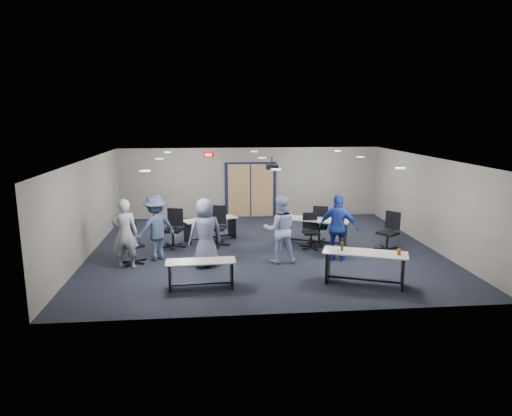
{
  "coord_description": "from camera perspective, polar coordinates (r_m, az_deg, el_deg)",
  "views": [
    {
      "loc": [
        -1.49,
        -12.95,
        3.89
      ],
      "look_at": [
        -0.25,
        -0.3,
        1.32
      ],
      "focal_mm": 32.0,
      "sensor_mm": 36.0,
      "label": 1
    }
  ],
  "objects": [
    {
      "name": "table_back_right",
      "position": [
        14.07,
        7.47,
        -2.38
      ],
      "size": [
        2.09,
        1.43,
        0.81
      ],
      "rotation": [
        0.0,
        0.0,
        -0.42
      ],
      "color": "#BCB8B1",
      "rests_on": "floor"
    },
    {
      "name": "table_front_right",
      "position": [
        11.02,
        13.43,
        -6.57
      ],
      "size": [
        2.02,
        1.29,
        1.07
      ],
      "rotation": [
        0.0,
        0.0,
        -0.37
      ],
      "color": "#BCB8B1",
      "rests_on": "floor"
    },
    {
      "name": "chair_back_a",
      "position": [
        13.88,
        -10.37,
        -2.56
      ],
      "size": [
        0.9,
        0.9,
        1.15
      ],
      "primitive_type": null,
      "rotation": [
        0.0,
        0.0,
        -0.29
      ],
      "color": "black",
      "rests_on": "floor"
    },
    {
      "name": "chair_back_b",
      "position": [
        13.89,
        -4.97,
        -2.3
      ],
      "size": [
        0.91,
        0.91,
        1.2
      ],
      "primitive_type": null,
      "rotation": [
        0.0,
        0.0,
        -0.23
      ],
      "color": "black",
      "rests_on": "floor"
    },
    {
      "name": "person_plaid",
      "position": [
        11.92,
        -6.35,
        -3.08
      ],
      "size": [
        1.03,
        0.82,
        1.83
      ],
      "primitive_type": "imported",
      "rotation": [
        0.0,
        0.0,
        3.44
      ],
      "color": "slate",
      "rests_on": "floor"
    },
    {
      "name": "left_wall",
      "position": [
        13.65,
        -20.37,
        -0.01
      ],
      "size": [
        0.04,
        9.0,
        2.7
      ],
      "primitive_type": "cube",
      "color": "gray",
      "rests_on": "floor"
    },
    {
      "name": "exit_sign",
      "position": [
        17.45,
        -5.96,
        6.65
      ],
      "size": [
        0.32,
        0.07,
        0.18
      ],
      "color": "black",
      "rests_on": "back_wall"
    },
    {
      "name": "table_back_left",
      "position": [
        14.53,
        -5.75,
        -2.19
      ],
      "size": [
        1.82,
        1.24,
        0.7
      ],
      "rotation": [
        0.0,
        0.0,
        0.43
      ],
      "color": "#BCB8B1",
      "rests_on": "floor"
    },
    {
      "name": "chair_back_d",
      "position": [
        14.28,
        7.93,
        -2.15
      ],
      "size": [
        0.9,
        0.9,
        1.12
      ],
      "primitive_type": null,
      "rotation": [
        0.0,
        0.0,
        -0.35
      ],
      "color": "black",
      "rests_on": "floor"
    },
    {
      "name": "chair_back_c",
      "position": [
        13.68,
        6.91,
        -2.89
      ],
      "size": [
        0.66,
        0.66,
        1.05
      ],
      "primitive_type": null,
      "rotation": [
        0.0,
        0.0,
        -0.01
      ],
      "color": "black",
      "rests_on": "floor"
    },
    {
      "name": "ceiling_can_lights",
      "position": [
        13.34,
        0.86,
        6.19
      ],
      "size": [
        6.24,
        5.74,
        0.02
      ],
      "primitive_type": null,
      "color": "white",
      "rests_on": "ceiling"
    },
    {
      "name": "person_navy",
      "position": [
        12.56,
        10.24,
        -2.44
      ],
      "size": [
        1.15,
        0.91,
        1.83
      ],
      "primitive_type": "imported",
      "rotation": [
        0.0,
        0.0,
        2.64
      ],
      "color": "#1B3496",
      "rests_on": "floor"
    },
    {
      "name": "chair_loose_right",
      "position": [
        13.91,
        16.15,
        -2.85
      ],
      "size": [
        1.0,
        1.0,
        1.13
      ],
      "primitive_type": null,
      "rotation": [
        0.0,
        0.0,
        -0.94
      ],
      "color": "black",
      "rests_on": "floor"
    },
    {
      "name": "back_wall",
      "position": [
        17.69,
        -0.69,
        3.19
      ],
      "size": [
        10.0,
        0.04,
        2.7
      ],
      "primitive_type": "cube",
      "color": "gray",
      "rests_on": "floor"
    },
    {
      "name": "person_gray",
      "position": [
        12.23,
        -16.06,
        -3.1
      ],
      "size": [
        0.69,
        0.48,
        1.83
      ],
      "primitive_type": "imported",
      "rotation": [
        0.0,
        0.0,
        3.08
      ],
      "color": "#9AA1A8",
      "rests_on": "floor"
    },
    {
      "name": "double_door",
      "position": [
        17.7,
        -0.68,
        2.21
      ],
      "size": [
        2.0,
        0.07,
        2.2
      ],
      "color": "#101532",
      "rests_on": "back_wall"
    },
    {
      "name": "right_wall",
      "position": [
        14.7,
        20.72,
        0.75
      ],
      "size": [
        0.04,
        9.0,
        2.7
      ],
      "primitive_type": "cube",
      "color": "gray",
      "rests_on": "floor"
    },
    {
      "name": "ceiling",
      "position": [
        13.08,
        0.99,
        6.22
      ],
      "size": [
        10.0,
        9.0,
        0.04
      ],
      "primitive_type": "cube",
      "color": "silver",
      "rests_on": "back_wall"
    },
    {
      "name": "table_front_left",
      "position": [
        10.61,
        -6.89,
        -7.62
      ],
      "size": [
        1.6,
        0.58,
        0.64
      ],
      "rotation": [
        0.0,
        0.0,
        0.03
      ],
      "color": "#BCB8B1",
      "rests_on": "floor"
    },
    {
      "name": "person_lightblue",
      "position": [
        12.21,
        3.03,
        -2.68
      ],
      "size": [
        0.89,
        0.7,
        1.83
      ],
      "primitive_type": "imported",
      "rotation": [
        0.0,
        0.0,
        3.15
      ],
      "color": "#B9CAF5",
      "rests_on": "floor"
    },
    {
      "name": "person_back",
      "position": [
        12.72,
        -12.42,
        -2.44
      ],
      "size": [
        1.33,
        1.21,
        1.8
      ],
      "primitive_type": "imported",
      "rotation": [
        0.0,
        0.0,
        3.76
      ],
      "color": "#384865",
      "rests_on": "floor"
    },
    {
      "name": "floor",
      "position": [
        13.6,
        0.95,
        -5.18
      ],
      "size": [
        10.0,
        10.0,
        0.0
      ],
      "primitive_type": "plane",
      "color": "black",
      "rests_on": "ground"
    },
    {
      "name": "chair_loose_left",
      "position": [
        12.67,
        -15.13,
        -4.37
      ],
      "size": [
        0.92,
        0.92,
        1.05
      ],
      "primitive_type": null,
      "rotation": [
        0.0,
        0.0,
        0.6
      ],
      "color": "black",
      "rests_on": "floor"
    },
    {
      "name": "ceiling_projector",
      "position": [
        13.64,
        2.0,
        5.18
      ],
      "size": [
        0.35,
        0.32,
        0.37
      ],
      "color": "black",
      "rests_on": "ceiling"
    },
    {
      "name": "front_wall",
      "position": [
        8.94,
        4.26,
        -5.09
      ],
      "size": [
        10.0,
        0.04,
        2.7
      ],
      "primitive_type": "cube",
      "color": "gray",
      "rests_on": "floor"
    }
  ]
}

